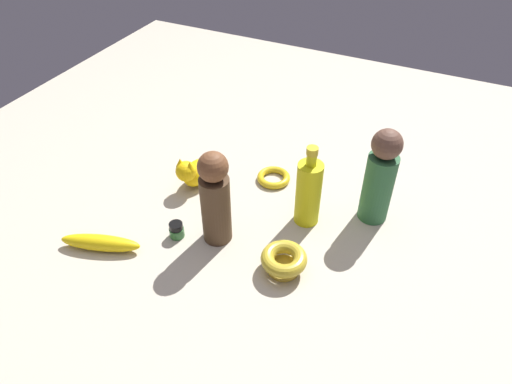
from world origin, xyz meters
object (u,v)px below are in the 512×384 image
at_px(bottle_tall, 308,192).
at_px(person_figure_adult, 215,198).
at_px(bowl, 284,260).
at_px(nail_polish_jar, 177,230).
at_px(cat_figurine, 195,171).
at_px(bangle, 274,178).
at_px(person_figure_child, 380,177).
at_px(banana, 101,243).

relative_size(bottle_tall, person_figure_adult, 0.89).
height_order(bowl, nail_polish_jar, bowl).
distance_m(nail_polish_jar, cat_figurine, 0.20).
xyz_separation_m(bowl, bangle, (-0.15, 0.28, -0.02)).
relative_size(bangle, person_figure_child, 0.36).
relative_size(nail_polish_jar, person_figure_child, 0.16).
bearing_deg(person_figure_adult, banana, -146.25).
distance_m(bangle, person_figure_child, 0.30).
xyz_separation_m(cat_figurine, banana, (-0.08, -0.30, -0.02)).
height_order(nail_polish_jar, person_figure_child, person_figure_child).
distance_m(person_figure_adult, nail_polish_jar, 0.14).
xyz_separation_m(bowl, person_figure_child, (0.13, 0.26, 0.09)).
xyz_separation_m(bowl, nail_polish_jar, (-0.27, -0.01, -0.01)).
distance_m(cat_figurine, person_figure_child, 0.47).
bearing_deg(person_figure_adult, person_figure_child, 36.24).
relative_size(bangle, nail_polish_jar, 2.29).
bearing_deg(banana, person_figure_child, -163.16).
bearing_deg(bangle, bowl, -62.26).
distance_m(bangle, banana, 0.48).
bearing_deg(person_figure_adult, bangle, 82.57).
xyz_separation_m(person_figure_adult, nail_polish_jar, (-0.09, -0.04, -0.10)).
relative_size(person_figure_adult, person_figure_child, 0.96).
height_order(person_figure_adult, nail_polish_jar, person_figure_adult).
distance_m(bowl, banana, 0.42).
relative_size(bottle_tall, cat_figurine, 1.56).
bearing_deg(bowl, person_figure_adult, 171.46).
relative_size(person_figure_adult, cat_figurine, 1.74).
xyz_separation_m(bottle_tall, bangle, (-0.14, 0.11, -0.08)).
bearing_deg(cat_figurine, bangle, 30.17).
xyz_separation_m(bangle, banana, (-0.26, -0.40, 0.01)).
height_order(cat_figurine, person_figure_child, person_figure_child).
distance_m(bowl, person_figure_child, 0.30).
xyz_separation_m(bowl, person_figure_adult, (-0.18, 0.03, 0.09)).
distance_m(bottle_tall, cat_figurine, 0.32).
bearing_deg(bangle, banana, -122.55).
distance_m(bangle, nail_polish_jar, 0.32).
relative_size(person_figure_adult, banana, 1.29).
height_order(bowl, banana, bowl).
bearing_deg(person_figure_adult, nail_polish_jar, -155.98).
height_order(bangle, banana, banana).
bearing_deg(bottle_tall, cat_figurine, 179.54).
bearing_deg(nail_polish_jar, banana, -140.83).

